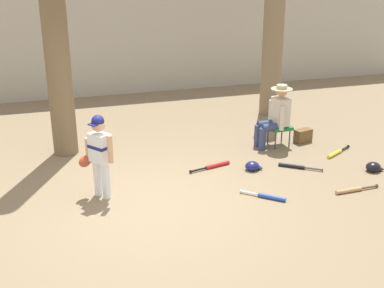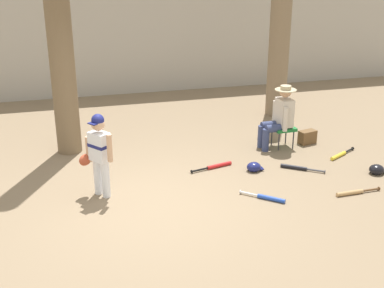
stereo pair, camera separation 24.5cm
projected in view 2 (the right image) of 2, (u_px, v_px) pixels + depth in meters
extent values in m
plane|color=#7F6B51|center=(152.00, 207.00, 7.42)|extent=(60.00, 60.00, 0.00)
cube|color=#ADA89E|center=(102.00, 41.00, 12.82)|extent=(18.00, 0.36, 2.75)
cylinder|color=brown|center=(57.00, 5.00, 8.55)|extent=(0.44, 0.44, 5.30)
cone|color=brown|center=(70.00, 151.00, 9.50)|extent=(0.61, 0.61, 0.27)
cylinder|color=#7F6B51|center=(281.00, 21.00, 10.91)|extent=(0.46, 0.46, 4.19)
cone|color=#7F6B51|center=(275.00, 114.00, 11.66)|extent=(0.77, 0.77, 0.27)
cylinder|color=white|center=(106.00, 179.00, 7.64)|extent=(0.12, 0.12, 0.58)
cylinder|color=white|center=(98.00, 176.00, 7.74)|extent=(0.12, 0.12, 0.58)
cube|color=white|center=(100.00, 147.00, 7.51)|extent=(0.34, 0.36, 0.44)
cube|color=navy|center=(99.00, 145.00, 7.50)|extent=(0.35, 0.37, 0.05)
sphere|color=tan|center=(98.00, 124.00, 7.38)|extent=(0.20, 0.20, 0.20)
sphere|color=navy|center=(98.00, 120.00, 7.36)|extent=(0.19, 0.19, 0.19)
cube|color=navy|center=(93.00, 123.00, 7.30)|extent=(0.16, 0.17, 0.02)
cylinder|color=tan|center=(110.00, 148.00, 7.34)|extent=(0.11, 0.11, 0.42)
cylinder|color=tan|center=(88.00, 149.00, 7.63)|extent=(0.11, 0.11, 0.40)
ellipsoid|color=#AD472D|center=(85.00, 160.00, 7.65)|extent=(0.25, 0.23, 0.18)
cube|color=#196B2D|center=(283.00, 128.00, 9.57)|extent=(0.42, 0.42, 0.06)
cylinder|color=#333338|center=(279.00, 141.00, 9.46)|extent=(0.02, 0.02, 0.38)
cylinder|color=#333338|center=(272.00, 136.00, 9.73)|extent=(0.02, 0.02, 0.38)
cylinder|color=#333338|center=(293.00, 139.00, 9.55)|extent=(0.02, 0.02, 0.38)
cylinder|color=#333338|center=(286.00, 134.00, 9.81)|extent=(0.02, 0.02, 0.38)
cylinder|color=navy|center=(266.00, 140.00, 9.43)|extent=(0.13, 0.13, 0.43)
cylinder|color=navy|center=(261.00, 137.00, 9.61)|extent=(0.13, 0.13, 0.43)
cylinder|color=navy|center=(276.00, 128.00, 9.41)|extent=(0.41, 0.17, 0.15)
cylinder|color=navy|center=(271.00, 125.00, 9.59)|extent=(0.41, 0.17, 0.15)
cube|color=beige|center=(284.00, 112.00, 9.46)|extent=(0.25, 0.37, 0.52)
cylinder|color=beige|center=(286.00, 119.00, 9.26)|extent=(0.09, 0.09, 0.46)
cylinder|color=beige|center=(275.00, 112.00, 9.66)|extent=(0.09, 0.09, 0.46)
sphere|color=tan|center=(286.00, 92.00, 9.32)|extent=(0.22, 0.22, 0.22)
cylinder|color=tan|center=(286.00, 90.00, 9.31)|extent=(0.40, 0.40, 0.02)
cylinder|color=tan|center=(286.00, 88.00, 9.29)|extent=(0.20, 0.20, 0.09)
cube|color=brown|center=(307.00, 137.00, 9.83)|extent=(0.37, 0.26, 0.26)
cylinder|color=tan|center=(350.00, 193.00, 7.78)|extent=(0.45, 0.08, 0.07)
cylinder|color=brown|center=(371.00, 190.00, 7.88)|extent=(0.30, 0.04, 0.03)
cylinder|color=brown|center=(379.00, 189.00, 7.92)|extent=(0.02, 0.06, 0.06)
cylinder|color=black|center=(294.00, 167.00, 8.70)|extent=(0.40, 0.32, 0.07)
cylinder|color=#4C4C51|center=(316.00, 170.00, 8.58)|extent=(0.26, 0.20, 0.03)
cylinder|color=#4C4C51|center=(325.00, 172.00, 8.53)|extent=(0.05, 0.06, 0.06)
cylinder|color=#2347AD|center=(271.00, 199.00, 7.60)|extent=(0.36, 0.33, 0.07)
cylinder|color=silver|center=(249.00, 194.00, 7.75)|extent=(0.23, 0.21, 0.03)
cylinder|color=silver|center=(240.00, 192.00, 7.81)|extent=(0.05, 0.05, 0.06)
cylinder|color=red|center=(219.00, 165.00, 8.78)|extent=(0.47, 0.18, 0.07)
cylinder|color=black|center=(200.00, 170.00, 8.60)|extent=(0.31, 0.11, 0.03)
cylinder|color=black|center=(192.00, 172.00, 8.53)|extent=(0.03, 0.06, 0.06)
cylinder|color=yellow|center=(338.00, 156.00, 9.19)|extent=(0.42, 0.27, 0.07)
cylinder|color=black|center=(349.00, 150.00, 9.43)|extent=(0.27, 0.17, 0.03)
cylinder|color=black|center=(353.00, 148.00, 9.53)|extent=(0.04, 0.06, 0.06)
ellipsoid|color=black|center=(377.00, 170.00, 8.51)|extent=(0.25, 0.23, 0.17)
cube|color=black|center=(383.00, 171.00, 8.55)|extent=(0.10, 0.13, 0.02)
ellipsoid|color=navy|center=(254.00, 167.00, 8.61)|extent=(0.24, 0.22, 0.17)
cube|color=navy|center=(260.00, 168.00, 8.66)|extent=(0.10, 0.12, 0.02)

